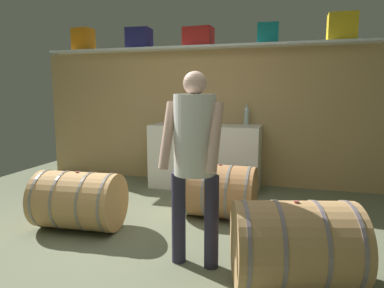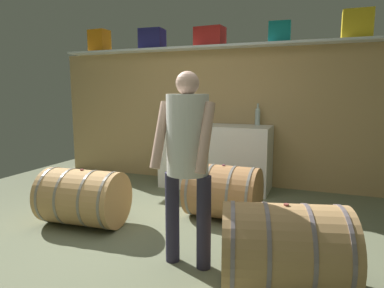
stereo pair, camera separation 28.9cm
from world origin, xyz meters
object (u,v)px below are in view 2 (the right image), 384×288
Objects in this scene: toolcase_yellow at (357,25)px; work_cabinet at (215,157)px; toolcase_navy at (152,39)px; wine_barrel_flank at (223,192)px; wine_bottle_amber at (187,115)px; wine_barrel_far at (83,197)px; toolcase_teal at (280,33)px; wine_glass at (188,117)px; toolcase_orange at (99,41)px; winemaker_pouring at (187,150)px; wine_barrel_near at (284,249)px; wine_bottle_clear at (258,116)px; toolcase_red at (210,37)px.

toolcase_yellow is 0.22× the size of work_cabinet.
wine_barrel_flank is (1.57, -1.37, -1.92)m from toolcase_navy.
wine_bottle_amber is 0.38× the size of wine_barrel_flank.
wine_barrel_far is at bearing -115.34° from work_cabinet.
toolcase_teal reaches higher than wine_glass.
toolcase_orange reaches higher than toolcase_navy.
wine_barrel_far is at bearing -12.91° from winemaker_pouring.
toolcase_orange is 4.66m from wine_barrel_near.
wine_bottle_clear reaches higher than wine_barrel_far.
winemaker_pouring is at bearing -102.18° from toolcase_teal.
toolcase_red is 1.35× the size of wine_bottle_clear.
wine_bottle_amber is (-1.00, -0.22, -0.00)m from wine_bottle_clear.
wine_barrel_flank is (-1.34, -1.37, -1.94)m from toolcase_yellow.
wine_glass is at bearing -178.25° from toolcase_yellow.
wine_barrel_near is at bearing 175.18° from winemaker_pouring.
toolcase_yellow is 2.53m from wine_bottle_amber.
toolcase_red is 0.27× the size of winemaker_pouring.
toolcase_red reaches higher than wine_barrel_flank.
toolcase_navy is 1.02× the size of toolcase_yellow.
wine_bottle_amber is at bearing -22.51° from toolcase_navy.
wine_barrel_near is at bearing -75.41° from wine_bottle_clear.
toolcase_teal is 0.92× the size of wine_bottle_clear.
wine_barrel_far is (1.22, -2.08, -1.95)m from toolcase_orange.
toolcase_navy is 0.23× the size of winemaker_pouring.
wine_bottle_clear is at bearing -4.25° from toolcase_navy.
wine_glass is at bearing -64.94° from winemaker_pouring.
wine_bottle_clear is 1.57m from wine_barrel_flank.
work_cabinet is at bearing 2.00° from wine_bottle_amber.
wine_barrel_flank is at bearing -68.67° from work_cabinet.
winemaker_pouring is (1.35, -0.40, 0.66)m from wine_barrel_far.
toolcase_orange reaches higher than work_cabinet.
toolcase_navy is at bearing 92.25° from wine_barrel_far.
wine_barrel_near is (1.68, -2.38, -0.75)m from wine_bottle_amber.
toolcase_red reaches higher than work_cabinet.
work_cabinet is at bearing -169.52° from toolcase_teal.
wine_barrel_flank is (2.55, -1.37, -1.94)m from toolcase_orange.
wine_bottle_clear reaches higher than wine_barrel_flank.
toolcase_orange is at bearing 174.24° from work_cabinet.
winemaker_pouring reaches higher than wine_barrel_near.
toolcase_orange is 2.92m from wine_bottle_clear.
wine_bottle_clear is (1.68, -0.01, -1.16)m from toolcase_navy.
toolcase_yellow is 0.36× the size of wine_barrel_near.
wine_barrel_flank is at bearing -45.16° from toolcase_navy.
toolcase_yellow is 3.91m from wine_barrel_far.
toolcase_teal is 0.18× the size of winemaker_pouring.
toolcase_orange is 2.06m from wine_bottle_amber.
wine_bottle_clear is (-1.22, -0.01, -1.18)m from toolcase_yellow.
wine_glass is (-2.26, -0.08, -1.22)m from toolcase_yellow.
wine_bottle_amber is (1.67, -0.23, -1.18)m from toolcase_orange.
work_cabinet is 1.25m from wine_barrel_flank.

